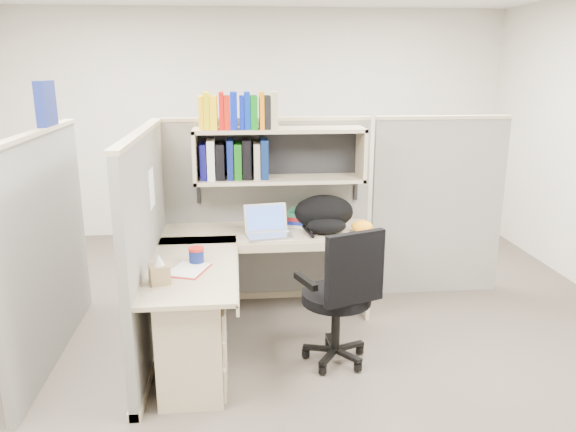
{
  "coord_description": "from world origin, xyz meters",
  "views": [
    {
      "loc": [
        -0.26,
        -3.87,
        2.07
      ],
      "look_at": [
        0.13,
        0.25,
        0.94
      ],
      "focal_mm": 35.0,
      "sensor_mm": 36.0,
      "label": 1
    }
  ],
  "objects": [
    {
      "name": "room_shell",
      "position": [
        0.0,
        0.0,
        1.62
      ],
      "size": [
        6.0,
        6.0,
        6.0
      ],
      "color": "beige",
      "rests_on": "ground"
    },
    {
      "name": "orange_cap",
      "position": [
        0.76,
        0.47,
        0.78
      ],
      "size": [
        0.2,
        0.23,
        0.1
      ],
      "primitive_type": null,
      "rotation": [
        0.0,
        0.0,
        0.16
      ],
      "color": "orange",
      "rests_on": "desk"
    },
    {
      "name": "book_stack",
      "position": [
        0.26,
        0.73,
        0.79
      ],
      "size": [
        0.26,
        0.3,
        0.12
      ],
      "primitive_type": null,
      "rotation": [
        0.0,
        0.0,
        -0.32
      ],
      "color": "gray",
      "rests_on": "desk"
    },
    {
      "name": "paper_cup",
      "position": [
        0.02,
        0.77,
        0.78
      ],
      "size": [
        0.08,
        0.08,
        0.1
      ],
      "primitive_type": "cylinder",
      "rotation": [
        0.0,
        0.0,
        0.11
      ],
      "color": "white",
      "rests_on": "desk"
    },
    {
      "name": "mouse",
      "position": [
        0.13,
        0.49,
        0.75
      ],
      "size": [
        0.09,
        0.06,
        0.03
      ],
      "primitive_type": "ellipsoid",
      "rotation": [
        0.0,
        0.0,
        -0.1
      ],
      "color": "#839DB9",
      "rests_on": "desk"
    },
    {
      "name": "task_chair",
      "position": [
        0.43,
        -0.34,
        0.36
      ],
      "size": [
        0.59,
        0.55,
        1.03
      ],
      "color": "black",
      "rests_on": "ground"
    },
    {
      "name": "laptop",
      "position": [
        -0.01,
        0.41,
        0.86
      ],
      "size": [
        0.4,
        0.4,
        0.25
      ],
      "primitive_type": null,
      "rotation": [
        0.0,
        0.0,
        0.15
      ],
      "color": "#B8B7BC",
      "rests_on": "desk"
    },
    {
      "name": "desk",
      "position": [
        -0.41,
        -0.29,
        0.44
      ],
      "size": [
        1.74,
        1.75,
        0.73
      ],
      "color": "tan",
      "rests_on": "ground"
    },
    {
      "name": "tissue_box",
      "position": [
        -0.75,
        -0.51,
        0.83
      ],
      "size": [
        0.15,
        0.15,
        0.19
      ],
      "primitive_type": null,
      "rotation": [
        0.0,
        0.0,
        0.3
      ],
      "color": "#977F55",
      "rests_on": "desk"
    },
    {
      "name": "backpack",
      "position": [
        0.46,
        0.52,
        0.87
      ],
      "size": [
        0.54,
        0.45,
        0.29
      ],
      "primitive_type": null,
      "rotation": [
        0.0,
        0.0,
        -0.15
      ],
      "color": "black",
      "rests_on": "desk"
    },
    {
      "name": "cubicle",
      "position": [
        -0.37,
        0.45,
        0.91
      ],
      "size": [
        3.79,
        1.84,
        1.95
      ],
      "color": "slate",
      "rests_on": "ground"
    },
    {
      "name": "loose_paper",
      "position": [
        -0.6,
        -0.28,
        0.73
      ],
      "size": [
        0.3,
        0.34,
        0.0
      ],
      "primitive_type": null,
      "rotation": [
        0.0,
        0.0,
        -0.35
      ],
      "color": "white",
      "rests_on": "desk"
    },
    {
      "name": "snack_canister",
      "position": [
        -0.55,
        -0.14,
        0.79
      ],
      "size": [
        0.11,
        0.11,
        0.11
      ],
      "color": "navy",
      "rests_on": "desk"
    },
    {
      "name": "ground",
      "position": [
        0.0,
        0.0,
        0.0
      ],
      "size": [
        6.0,
        6.0,
        0.0
      ],
      "primitive_type": "plane",
      "color": "#332E27",
      "rests_on": "ground"
    }
  ]
}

